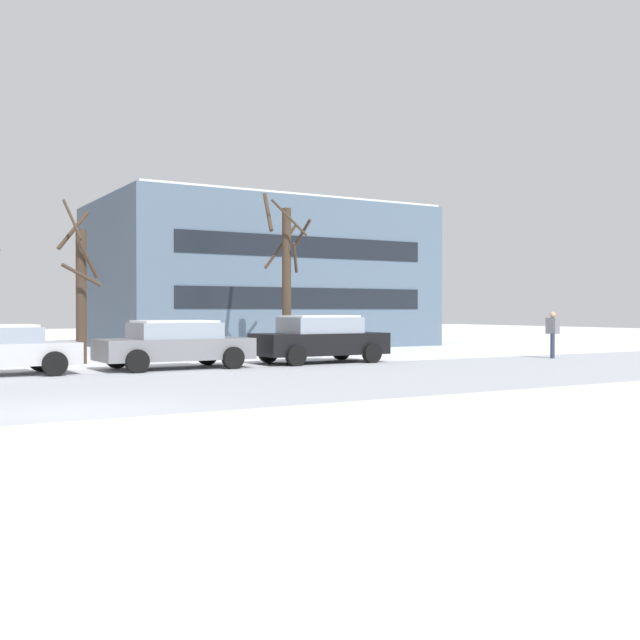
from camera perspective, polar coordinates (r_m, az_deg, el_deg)
The scene contains 8 objects.
ground_plane at distance 13.31m, azimuth -18.13°, elevation -6.60°, with size 120.00×120.00×0.00m, color white.
road_surface at distance 16.54m, azimuth -20.60°, elevation -5.18°, with size 80.00×8.62×0.00m.
parked_car_gray at distance 22.54m, azimuth -10.76°, elevation -1.75°, with size 4.35×2.16×1.40m.
parked_car_black at distance 24.65m, azimuth -0.01°, elevation -1.40°, with size 4.31×2.09×1.53m.
pedestrian_crossing at distance 28.26m, azimuth 16.91°, elevation -0.79°, with size 0.39×0.43×1.65m.
tree_far_mid at distance 25.36m, azimuth -17.37°, elevation 2.17°, with size 1.25×1.45×5.17m.
tree_far_right at distance 27.90m, azimuth -2.55°, elevation 3.43°, with size 1.65×1.78×6.02m.
building_far_right at distance 37.28m, azimuth -4.66°, elevation 3.30°, with size 14.92×9.72×6.74m.
Camera 1 is at (-2.83, -12.90, 1.69)m, focal length 43.02 mm.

